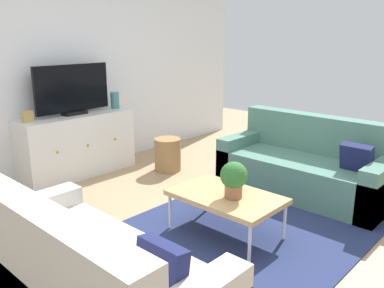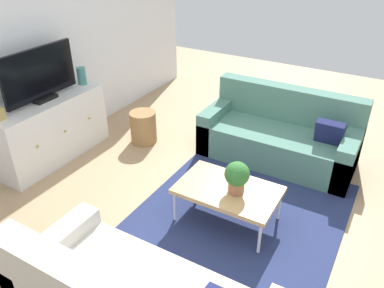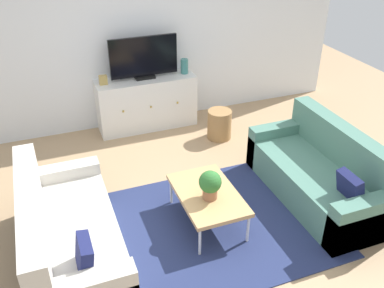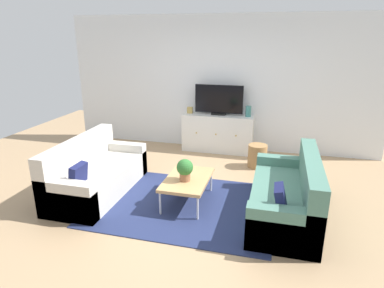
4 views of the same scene
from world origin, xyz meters
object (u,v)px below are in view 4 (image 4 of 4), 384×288
object	(u,v)px
potted_plant	(185,169)
coffee_table	(187,180)
tv_console	(218,133)
couch_right_side	(290,198)
wicker_basket	(257,156)
mantel_clock	(190,110)
couch_left_side	(94,175)
flat_screen_tv	(219,100)
glass_vase	(248,111)

from	to	relation	value
potted_plant	coffee_table	bearing A→B (deg)	82.30
potted_plant	tv_console	size ratio (longest dim) A/B	0.22
couch_right_side	wicker_basket	size ratio (longest dim) A/B	4.28
tv_console	wicker_basket	world-z (taller)	tv_console
coffee_table	potted_plant	world-z (taller)	potted_plant
potted_plant	mantel_clock	world-z (taller)	mantel_clock
potted_plant	mantel_clock	size ratio (longest dim) A/B	2.39
couch_right_side	mantel_clock	distance (m)	3.15
mantel_clock	coffee_table	bearing A→B (deg)	-75.76
couch_right_side	potted_plant	xyz separation A→B (m)	(-1.42, -0.04, 0.27)
couch_left_side	potted_plant	bearing A→B (deg)	-1.57
coffee_table	tv_console	distance (m)	2.33
coffee_table	flat_screen_tv	bearing A→B (deg)	89.90
tv_console	mantel_clock	xyz separation A→B (m)	(-0.60, 0.00, 0.45)
coffee_table	mantel_clock	world-z (taller)	mantel_clock
potted_plant	mantel_clock	distance (m)	2.50
couch_left_side	potted_plant	xyz separation A→B (m)	(1.46, -0.04, 0.27)
glass_vase	wicker_basket	size ratio (longest dim) A/B	0.51
couch_left_side	potted_plant	size ratio (longest dim) A/B	5.79
coffee_table	wicker_basket	world-z (taller)	wicker_basket
flat_screen_tv	wicker_basket	world-z (taller)	flat_screen_tv
couch_left_side	couch_right_side	distance (m)	2.87
wicker_basket	potted_plant	bearing A→B (deg)	-117.16
potted_plant	wicker_basket	distance (m)	1.95
couch_left_side	mantel_clock	size ratio (longest dim) A/B	13.87
couch_left_side	wicker_basket	xyz separation A→B (m)	(2.33, 1.67, -0.07)
coffee_table	flat_screen_tv	size ratio (longest dim) A/B	0.98
couch_right_side	coffee_table	world-z (taller)	couch_right_side
potted_plant	flat_screen_tv	xyz separation A→B (m)	(0.02, 2.43, 0.51)
coffee_table	potted_plant	xyz separation A→B (m)	(-0.01, -0.08, 0.20)
couch_left_side	glass_vase	size ratio (longest dim) A/B	8.42
coffee_table	glass_vase	distance (m)	2.46
wicker_basket	tv_console	bearing A→B (deg)	140.71
tv_console	flat_screen_tv	world-z (taller)	flat_screen_tv
couch_left_side	flat_screen_tv	size ratio (longest dim) A/B	1.87
couch_right_side	mantel_clock	xyz separation A→B (m)	(-2.00, 2.37, 0.55)
tv_console	couch_left_side	bearing A→B (deg)	-121.76
couch_left_side	tv_console	xyz separation A→B (m)	(1.47, 2.37, 0.10)
couch_left_side	mantel_clock	xyz separation A→B (m)	(0.87, 2.37, 0.55)
couch_left_side	mantel_clock	world-z (taller)	mantel_clock
glass_vase	mantel_clock	size ratio (longest dim) A/B	1.65
glass_vase	mantel_clock	distance (m)	1.19
couch_right_side	wicker_basket	bearing A→B (deg)	107.91
potted_plant	flat_screen_tv	size ratio (longest dim) A/B	0.32
tv_console	mantel_clock	world-z (taller)	mantel_clock
potted_plant	wicker_basket	bearing A→B (deg)	62.84
couch_right_side	couch_left_side	bearing A→B (deg)	180.00
tv_console	wicker_basket	bearing A→B (deg)	-39.29
flat_screen_tv	mantel_clock	distance (m)	0.64
tv_console	mantel_clock	distance (m)	0.74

